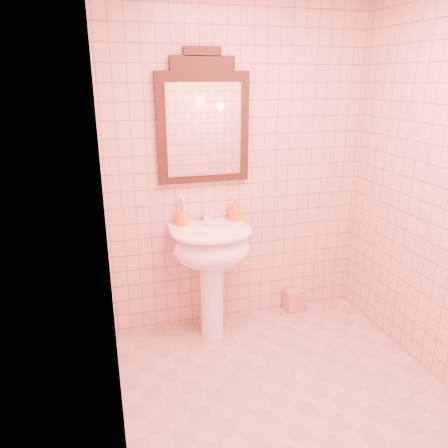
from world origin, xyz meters
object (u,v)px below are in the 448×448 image
object	(u,v)px
pedestal_sink	(212,256)
mirror	(203,122)
toothbrush_cup	(182,218)
towel	(294,301)
soap_dispenser	(235,210)

from	to	relation	value
pedestal_sink	mirror	distance (m)	0.95
pedestal_sink	toothbrush_cup	distance (m)	0.35
pedestal_sink	towel	size ratio (longest dim) A/B	4.56
soap_dispenser	towel	world-z (taller)	soap_dispenser
mirror	towel	size ratio (longest dim) A/B	4.86
mirror	toothbrush_cup	distance (m)	0.70
toothbrush_cup	soap_dispenser	distance (m)	0.41
mirror	towel	world-z (taller)	mirror
towel	mirror	bearing A→B (deg)	177.56
soap_dispenser	toothbrush_cup	bearing A→B (deg)	161.60
pedestal_sink	soap_dispenser	xyz separation A→B (m)	(0.23, 0.16, 0.29)
pedestal_sink	mirror	bearing A→B (deg)	90.00
toothbrush_cup	towel	world-z (taller)	toothbrush_cup
pedestal_sink	towel	distance (m)	0.96
toothbrush_cup	towel	bearing A→B (deg)	0.79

